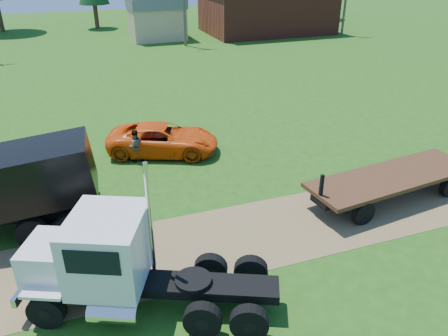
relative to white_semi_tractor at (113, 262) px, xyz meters
name	(u,v)px	position (x,y,z in m)	size (l,w,h in m)	color
ground	(277,229)	(6.29, 1.87, -1.54)	(140.00, 140.00, 0.00)	#204D10
dirt_track	(277,229)	(6.29, 1.87, -1.54)	(120.00, 4.20, 0.01)	brown
white_semi_tractor	(113,262)	(0.00, 0.00, 0.00)	(7.53, 5.10, 4.52)	black
orange_pickup	(163,139)	(3.74, 10.20, -0.76)	(2.61, 5.67, 1.58)	#E54C0A
flatbed_trailer	(392,180)	(11.86, 2.36, -0.69)	(7.95, 3.16, 1.98)	#331D10
spectator_b	(135,146)	(2.21, 9.71, -0.70)	(0.82, 0.64, 1.68)	#999999
brick_building	(267,10)	(24.29, 41.87, 1.12)	(15.40, 10.40, 5.30)	maroon
tan_shed	(157,18)	(10.29, 41.87, 0.88)	(6.20, 5.40, 4.70)	tan
utility_poles	(184,0)	(12.29, 36.87, 3.17)	(42.20, 0.28, 9.00)	#4D3F2B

